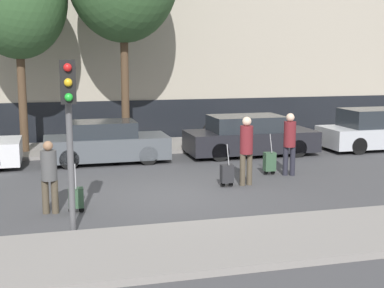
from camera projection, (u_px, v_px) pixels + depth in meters
ground_plane at (173, 195)px, 13.16m from camera, size 80.00×80.00×0.00m
sidewalk_near at (219, 244)px, 9.57m from camera, size 28.00×2.50×0.12m
sidewalk_far at (131, 147)px, 19.83m from camera, size 28.00×3.00×0.12m
parked_car_1 at (105, 143)px, 17.15m from camera, size 3.91×1.71×1.33m
parked_car_2 at (250, 136)px, 18.42m from camera, size 4.45×1.82×1.37m
parked_car_3 at (377, 131)px, 19.59m from camera, size 4.22×1.80×1.49m
pedestrian_left at (49, 173)px, 11.49m from camera, size 0.35×0.34×1.60m
trolley_left at (76, 198)px, 11.63m from camera, size 0.34×0.29×1.09m
pedestrian_center at (246, 146)px, 14.01m from camera, size 0.35×0.34×1.83m
trolley_center at (227, 174)px, 13.94m from camera, size 0.34×0.29×1.13m
pedestrian_right at (290, 140)px, 15.18m from camera, size 0.34×0.34×1.79m
trolley_right at (270, 162)px, 15.36m from camera, size 0.34×0.29×1.20m
traffic_light at (69, 111)px, 9.88m from camera, size 0.28×0.47×3.32m
parked_bicycle at (224, 130)px, 21.03m from camera, size 1.77×0.06×0.96m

